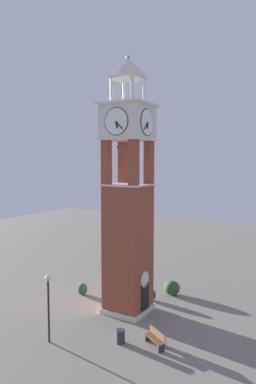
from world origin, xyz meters
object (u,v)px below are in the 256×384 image
Objects in this scene: lamp_post at (48,296)px; trash_bin at (120,336)px; park_bench at (156,338)px; clock_tower at (128,209)px.

lamp_post reaches higher than trash_bin.
lamp_post is at bearing 116.75° from park_bench.
clock_tower is 4.37× the size of lamp_post.
trash_bin is (-0.75, 1.93, -0.08)m from park_bench.
park_bench is 6.71m from lamp_post.
clock_tower reaches higher than park_bench.
park_bench is 2.07m from trash_bin.
park_bench is at bearing -63.25° from lamp_post.
trash_bin is (-4.05, -1.90, -6.98)m from clock_tower.
trash_bin is at bearing 111.31° from park_bench.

